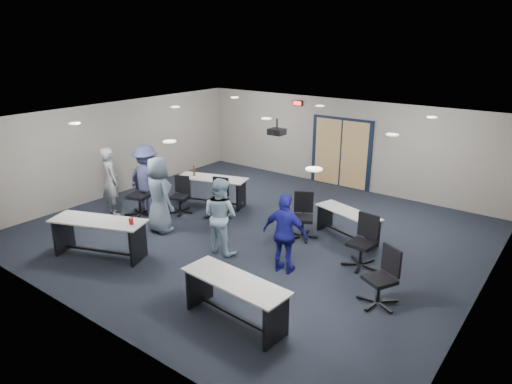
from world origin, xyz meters
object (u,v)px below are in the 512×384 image
Objects in this scene: chair_back_d at (362,242)px; person_lightblue at (220,216)px; person_navy at (285,234)px; table_front_right at (235,293)px; person_gray at (111,181)px; chair_back_b at (217,199)px; chair_loose_right at (380,277)px; table_front_left at (99,231)px; person_plaid at (159,195)px; person_back at (147,179)px; chair_loose_left at (139,194)px; table_back_right at (348,220)px; table_back_left at (212,186)px; chair_back_c at (303,217)px; chair_back_a at (179,195)px.

chair_back_d is 0.65× the size of person_lightblue.
person_lightblue reaches higher than person_navy.
person_gray is at bearing 166.22° from table_front_right.
chair_back_b is 0.98× the size of chair_loose_right.
chair_back_b is at bearing 58.60° from table_front_left.
person_plaid and person_back have the same top height.
table_front_right is 1.67× the size of chair_loose_left.
person_lightblue is (-2.73, -1.18, 0.29)m from chair_back_d.
chair_loose_left is at bearing 88.15° from person_back.
table_front_right reaches higher than table_back_right.
table_front_left reaches higher than table_front_right.
table_back_left is 1.12× the size of person_back.
person_navy is (2.96, -1.34, 0.30)m from chair_back_b.
chair_back_c is at bearing -169.33° from person_back.
chair_loose_left is 1.10× the size of chair_loose_right.
person_plaid is 1.92m from person_lightblue.
chair_loose_right is at bearing -47.92° from chair_back_d.
table_front_right is 2.53m from chair_loose_right.
person_gray reaches higher than table_back_left.
chair_loose_right is (5.96, -1.00, 0.04)m from chair_back_a.
table_back_left is 4.02m from table_back_right.
person_navy is at bearing -80.63° from table_back_right.
chair_back_c reaches higher than chair_back_a.
chair_loose_right reaches higher than table_front_left.
person_plaid reaches higher than chair_loose_left.
chair_loose_left reaches higher than chair_loose_right.
table_back_left is 1.02m from chair_back_a.
table_back_left is 1.25× the size of person_navy.
person_lightblue is at bearing -166.78° from person_plaid.
person_navy is at bearing -152.47° from chair_loose_right.
table_front_left is 1.17× the size of person_plaid.
chair_back_d is (5.11, 0.11, 0.06)m from chair_back_a.
chair_loose_left reaches higher than table_back_right.
table_front_left is 5.76m from chair_loose_right.
table_back_right is at bearing -4.95° from chair_back_a.
table_front_right is at bearing 179.32° from person_gray.
table_back_right is 5.36m from chair_loose_left.
chair_loose_right is at bearing -30.23° from chair_back_a.
person_navy is (-1.12, -1.10, 0.27)m from chair_back_d.
chair_back_a is at bearing 30.31° from chair_loose_left.
chair_loose_right reaches higher than table_back_right.
table_back_left is at bearing -171.47° from chair_loose_right.
table_back_left is 1.92× the size of chair_back_c.
table_back_right is 1.47× the size of chair_loose_left.
person_plaid is at bearing -151.33° from chair_loose_right.
person_plaid is at bearing 148.38° from person_back.
table_front_left is 2.36m from chair_loose_left.
chair_back_d is at bearing -19.29° from chair_back_b.
chair_back_b is (0.77, -0.64, -0.03)m from table_back_left.
person_plaid is at bearing -32.16° from chair_loose_left.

